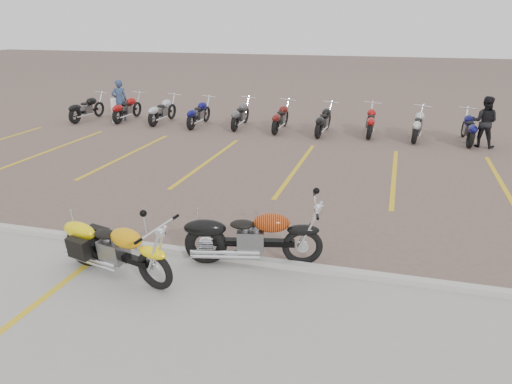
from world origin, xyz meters
TOP-DOWN VIEW (x-y plane):
  - ground at (0.00, 0.00)m, footprint 100.00×100.00m
  - concrete_apron at (0.00, -4.50)m, footprint 60.00×5.00m
  - curb at (0.00, -2.00)m, footprint 60.00×0.18m
  - parking_stripes at (0.00, 4.00)m, footprint 38.00×5.50m
  - apron_stripe at (-2.30, -4.50)m, footprint 0.12×5.00m
  - yellow_cruiser at (-1.60, -3.02)m, footprint 2.29×0.75m
  - flame_cruiser at (0.40, -2.01)m, footprint 2.35×0.68m
  - person_a at (-8.50, 8.89)m, footprint 0.73×0.70m
  - person_b at (5.42, 8.17)m, footprint 0.97×0.85m
  - bollard at (-8.47, 8.37)m, footprint 0.17×0.17m
  - bg_bike_row at (-2.46, 8.82)m, footprint 15.50×2.00m

SIDE VIEW (x-z plane):
  - ground at x=0.00m, z-range 0.00..0.00m
  - parking_stripes at x=0.00m, z-range 0.00..0.01m
  - concrete_apron at x=0.00m, z-range 0.00..0.01m
  - apron_stripe at x=-2.30m, z-range 0.01..0.01m
  - curb at x=0.00m, z-range 0.00..0.12m
  - yellow_cruiser at x=-1.60m, z-range 0.00..0.96m
  - flame_cruiser at x=0.40m, z-range 0.00..0.98m
  - bollard at x=-8.47m, z-range 0.00..1.00m
  - bg_bike_row at x=-2.46m, z-range 0.00..1.10m
  - person_b at x=5.42m, z-range 0.00..1.68m
  - person_a at x=-8.50m, z-range 0.00..1.69m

